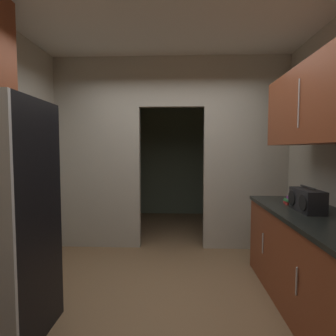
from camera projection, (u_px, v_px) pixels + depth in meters
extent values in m
plane|color=brown|center=(165.00, 305.00, 2.67)|extent=(20.00, 20.00, 0.00)
cube|color=silver|center=(167.00, 19.00, 2.96)|extent=(3.83, 7.20, 0.06)
cube|color=#ADA899|center=(98.00, 154.00, 4.21)|extent=(1.26, 0.12, 2.82)
cube|color=#ADA899|center=(245.00, 154.00, 4.12)|extent=(1.22, 0.12, 2.82)
cube|color=#ADA899|center=(172.00, 82.00, 4.10)|extent=(0.95, 0.12, 0.72)
cube|color=slate|center=(173.00, 152.00, 6.43)|extent=(3.43, 0.10, 2.82)
cube|color=slate|center=(85.00, 153.00, 5.36)|extent=(0.10, 2.27, 2.82)
cube|color=slate|center=(261.00, 153.00, 5.23)|extent=(0.10, 2.27, 2.82)
cube|color=brown|center=(314.00, 264.00, 2.56)|extent=(0.65, 1.98, 0.85)
cube|color=black|center=(316.00, 216.00, 2.54)|extent=(0.69, 1.98, 0.04)
cylinder|color=#B7BABC|center=(297.00, 281.00, 2.14)|extent=(0.01, 0.01, 0.22)
cylinder|color=#B7BABC|center=(263.00, 243.00, 3.01)|extent=(0.01, 0.01, 0.22)
cube|color=brown|center=(320.00, 103.00, 2.47)|extent=(0.34, 1.78, 0.72)
cylinder|color=#B7BABC|center=(299.00, 103.00, 2.48)|extent=(0.01, 0.01, 0.43)
cube|color=black|center=(307.00, 200.00, 2.63)|extent=(0.18, 0.41, 0.21)
cylinder|color=#262626|center=(308.00, 187.00, 2.63)|extent=(0.02, 0.29, 0.02)
cylinder|color=black|center=(303.00, 203.00, 2.51)|extent=(0.01, 0.15, 0.15)
cylinder|color=black|center=(292.00, 198.00, 2.76)|extent=(0.01, 0.15, 0.15)
cube|color=red|center=(291.00, 203.00, 2.98)|extent=(0.14, 0.14, 0.02)
cube|color=beige|center=(293.00, 202.00, 2.97)|extent=(0.11, 0.17, 0.01)
cube|color=#388C47|center=(291.00, 200.00, 2.97)|extent=(0.13, 0.12, 0.02)
cube|color=#8C3893|center=(293.00, 198.00, 2.96)|extent=(0.12, 0.17, 0.02)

